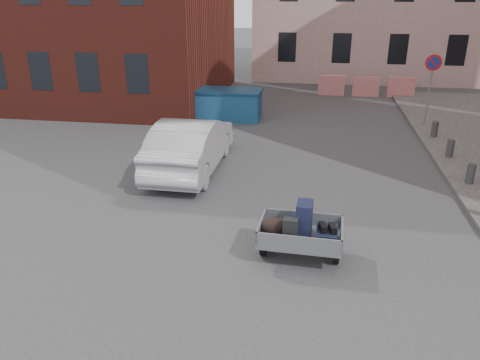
# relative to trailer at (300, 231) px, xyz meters

# --- Properties ---
(ground) EXTENTS (120.00, 120.00, 0.00)m
(ground) POSITION_rel_trailer_xyz_m (-1.64, 1.01, -0.61)
(ground) COLOR #38383A
(ground) RESTS_ON ground
(far_building) EXTENTS (6.00, 6.00, 8.00)m
(far_building) POSITION_rel_trailer_xyz_m (-21.64, 23.01, 3.39)
(far_building) COLOR maroon
(far_building) RESTS_ON ground
(no_parking_sign) EXTENTS (0.60, 0.09, 2.65)m
(no_parking_sign) POSITION_rel_trailer_xyz_m (4.36, 10.49, 1.41)
(no_parking_sign) COLOR gray
(no_parking_sign) RESTS_ON sidewalk
(bollards) EXTENTS (0.22, 9.02, 0.55)m
(bollards) POSITION_rel_trailer_xyz_m (4.36, 4.41, -0.21)
(bollards) COLOR #3A3A3D
(bollards) RESTS_ON sidewalk
(barriers) EXTENTS (4.70, 0.18, 1.00)m
(barriers) POSITION_rel_trailer_xyz_m (2.56, 16.01, -0.11)
(barriers) COLOR red
(barriers) RESTS_ON ground
(trailer) EXTENTS (1.65, 1.84, 1.20)m
(trailer) POSITION_rel_trailer_xyz_m (0.00, 0.00, 0.00)
(trailer) COLOR black
(trailer) RESTS_ON ground
(dumpster) EXTENTS (2.90, 1.53, 1.21)m
(dumpster) POSITION_rel_trailer_xyz_m (-3.49, 10.55, 0.00)
(dumpster) COLOR navy
(dumpster) RESTS_ON ground
(silver_car) EXTENTS (1.66, 4.72, 1.55)m
(silver_car) POSITION_rel_trailer_xyz_m (-3.39, 4.51, 0.17)
(silver_car) COLOR #ABAEB3
(silver_car) RESTS_ON ground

